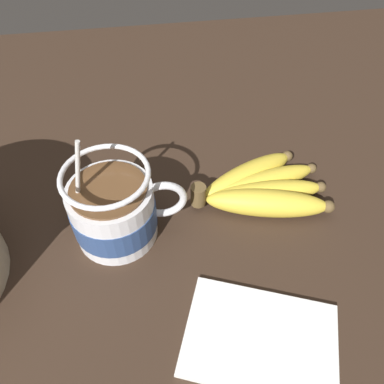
# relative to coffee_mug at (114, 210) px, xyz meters

# --- Properties ---
(table) EXTENTS (1.23, 1.23, 0.03)m
(table) POSITION_rel_coffee_mug_xyz_m (0.08, -0.03, -0.06)
(table) COLOR #332319
(table) RESTS_ON ground
(coffee_mug) EXTENTS (0.14, 0.10, 0.15)m
(coffee_mug) POSITION_rel_coffee_mug_xyz_m (0.00, 0.00, 0.00)
(coffee_mug) COLOR silver
(coffee_mug) RESTS_ON table
(banana_bunch) EXTENTS (0.18, 0.13, 0.04)m
(banana_bunch) POSITION_rel_coffee_mug_xyz_m (0.19, 0.03, -0.03)
(banana_bunch) COLOR brown
(banana_bunch) RESTS_ON table
(napkin) EXTENTS (0.18, 0.16, 0.01)m
(napkin) POSITION_rel_coffee_mug_xyz_m (0.14, -0.16, -0.04)
(napkin) COLOR white
(napkin) RESTS_ON table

